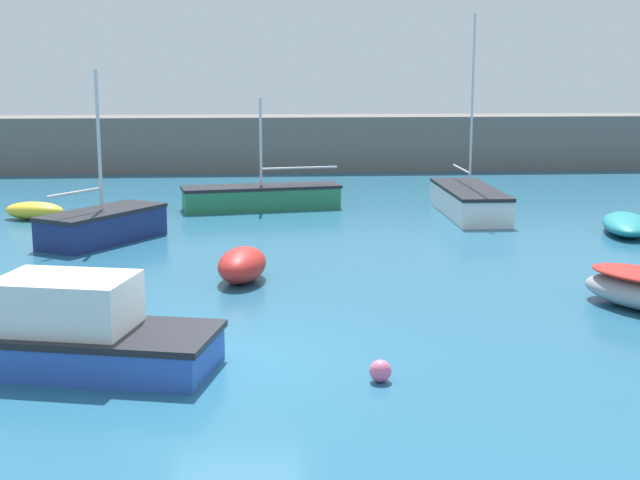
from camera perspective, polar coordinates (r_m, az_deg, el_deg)
name	(u,v)px	position (r m, az deg, el deg)	size (l,w,h in m)	color
ground_plane	(237,364)	(16.51, -5.36, -7.90)	(120.00, 120.00, 0.20)	#235B7A
harbor_breakwater	(249,143)	(45.89, -4.54, 6.20)	(67.16, 3.04, 2.76)	#66605B
sailboat_short_mast	(103,225)	(27.76, -13.74, 0.92)	(3.68, 4.37, 5.16)	navy
rowboat_blue_near	(626,224)	(30.11, 19.02, 0.98)	(2.46, 3.86, 0.58)	teal
dinghy_near_pier	(34,211)	(32.55, -17.81, 1.80)	(2.29, 1.49, 0.62)	yellow
fishing_dinghy_green	(242,265)	(22.11, -5.01, -1.59)	(1.53, 2.31, 0.85)	red
sailboat_tall_mast	(469,201)	(32.30, 9.52, 2.49)	(1.81, 5.71, 7.03)	white
sailboat_twin_hulled	(262,197)	(33.34, -3.77, 2.77)	(6.05, 2.56, 4.11)	#287A4C
cabin_cruiser_white	(52,334)	(16.55, -16.80, -5.77)	(6.48, 3.38, 1.64)	#2D56B7
mooring_buoy_pink	(380,371)	(15.24, 3.88, -8.36)	(0.38, 0.38, 0.38)	#EA668C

